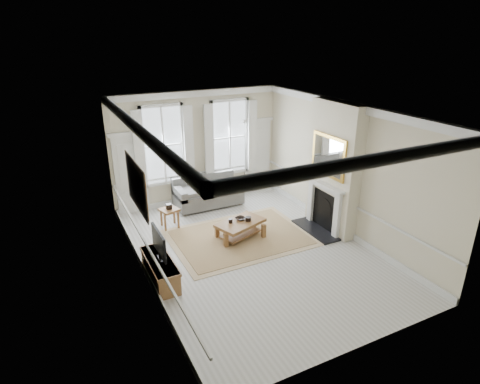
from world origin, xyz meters
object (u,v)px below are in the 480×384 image
coffee_table (240,224)px  sofa (207,193)px  tv_stand (160,270)px  side_table (169,212)px

coffee_table → sofa: bearing=69.7°
coffee_table → tv_stand: 2.56m
side_table → tv_stand: 2.52m
tv_stand → side_table: bearing=68.3°
sofa → side_table: sofa is taller
coffee_table → tv_stand: bearing=-177.3°
sofa → tv_stand: sofa is taller
side_table → coffee_table: size_ratio=0.40×
tv_stand → coffee_table: bearing=21.8°
sofa → side_table: (-1.49, -0.96, 0.06)m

